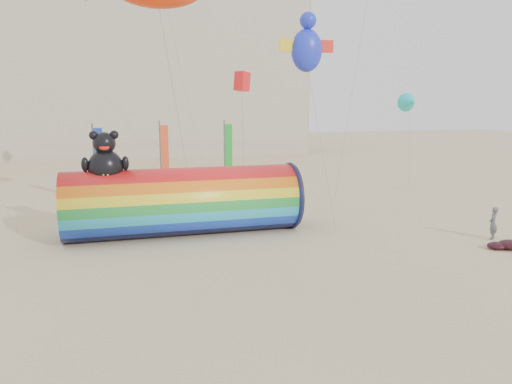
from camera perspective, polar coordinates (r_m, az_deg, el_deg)
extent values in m
plane|color=#CCB58C|center=(22.24, -0.18, -6.83)|extent=(160.00, 160.00, 0.00)
cube|color=#B7AD99|center=(66.83, -21.81, 12.55)|extent=(60.00, 15.00, 20.00)
cube|color=#28303D|center=(59.35, -22.57, 13.36)|extent=(59.50, 0.12, 17.00)
cylinder|color=red|center=(25.00, -8.26, -1.06)|extent=(11.46, 3.34, 3.34)
torus|color=#0F1438|center=(26.32, 3.94, -0.40)|extent=(0.23, 3.51, 3.51)
cylinder|color=black|center=(26.36, 4.21, -0.39)|extent=(0.06, 3.31, 3.31)
ellipsoid|color=black|center=(24.51, -16.81, 2.68)|extent=(1.63, 1.46, 1.72)
ellipsoid|color=yellow|center=(24.00, -16.82, 2.30)|extent=(0.84, 0.37, 0.74)
sphere|color=black|center=(24.39, -16.95, 5.35)|extent=(1.05, 1.05, 1.05)
sphere|color=black|center=(24.38, -18.08, 6.19)|extent=(0.42, 0.42, 0.42)
sphere|color=black|center=(24.36, -15.92, 6.30)|extent=(0.42, 0.42, 0.42)
ellipsoid|color=red|center=(23.97, -16.95, 4.92)|extent=(0.46, 0.17, 0.29)
ellipsoid|color=black|center=(24.42, -18.97, 2.99)|extent=(0.34, 0.34, 0.69)
ellipsoid|color=black|center=(24.39, -14.71, 3.20)|extent=(0.34, 0.34, 0.69)
imported|color=#515458|center=(26.56, 25.47, -3.24)|extent=(0.69, 0.66, 1.58)
ellipsoid|color=#3E0B17|center=(25.32, 27.10, -5.38)|extent=(1.17, 0.99, 0.41)
ellipsoid|color=#3E0B17|center=(25.04, 25.84, -5.55)|extent=(0.91, 0.77, 0.32)
ellipsoid|color=#3E0B17|center=(25.81, 26.97, -5.24)|extent=(0.78, 0.66, 0.27)
cylinder|color=#59595E|center=(33.59, -17.99, 3.05)|extent=(0.10, 0.10, 5.20)
cube|color=#1738B3|center=(33.58, -17.47, 3.16)|extent=(0.56, 0.06, 4.50)
cylinder|color=#59595E|center=(36.44, -10.85, 3.90)|extent=(0.10, 0.10, 5.20)
cube|color=#EA4D21|center=(36.46, -10.37, 4.00)|extent=(0.56, 0.06, 4.50)
cylinder|color=#59595E|center=(37.54, -3.61, 4.25)|extent=(0.10, 0.10, 5.20)
cube|color=green|center=(37.60, -3.15, 4.34)|extent=(0.56, 0.06, 4.50)
ellipsoid|color=#1E2FDA|center=(24.59, 5.82, 15.80)|extent=(1.51, 1.17, 2.01)
cube|color=red|center=(32.52, -1.60, 12.52)|extent=(0.74, 0.74, 1.19)
cone|color=#18C6C3|center=(36.38, 17.21, 9.77)|extent=(1.31, 1.31, 1.18)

